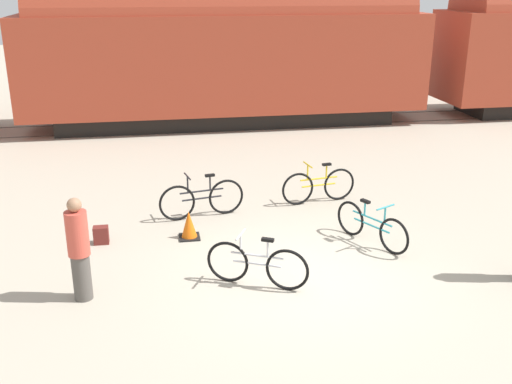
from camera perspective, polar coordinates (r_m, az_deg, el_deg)
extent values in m
plane|color=#B2A893|center=(10.30, 4.99, -7.91)|extent=(80.00, 80.00, 0.00)
cube|color=black|center=(20.80, -2.83, 7.22)|extent=(11.18, 2.15, 0.55)
cube|color=#9E3823|center=(20.48, -2.92, 12.26)|extent=(13.31, 2.87, 3.13)
cylinder|color=#9E3823|center=(20.34, -3.00, 16.63)|extent=(12.25, 2.73, 2.73)
cube|color=#4C4238|center=(20.17, -2.57, 6.05)|extent=(54.43, 0.07, 0.01)
cube|color=#4C4238|center=(21.56, -3.06, 6.94)|extent=(54.43, 0.07, 0.01)
torus|color=black|center=(9.93, -2.71, -6.65)|extent=(0.67, 0.37, 0.72)
torus|color=black|center=(9.67, 2.99, -7.42)|extent=(0.67, 0.37, 0.72)
cylinder|color=silver|center=(9.70, 0.10, -6.07)|extent=(0.81, 0.43, 0.04)
cylinder|color=silver|center=(9.77, 0.10, -6.86)|extent=(0.74, 0.39, 0.04)
cylinder|color=silver|center=(9.60, 1.12, -5.39)|extent=(0.04, 0.04, 0.30)
cube|color=black|center=(9.53, 1.12, -4.57)|extent=(0.21, 0.16, 0.05)
cylinder|color=silver|center=(9.71, -1.48, -4.97)|extent=(0.04, 0.04, 0.33)
cylinder|color=silver|center=(9.64, -1.49, -4.07)|extent=(0.23, 0.43, 0.03)
torus|color=black|center=(13.24, 4.00, 0.29)|extent=(0.74, 0.16, 0.74)
torus|color=black|center=(13.64, 7.92, 0.73)|extent=(0.74, 0.16, 0.74)
cylinder|color=gold|center=(13.37, 6.01, 1.28)|extent=(0.88, 0.17, 0.04)
cylinder|color=gold|center=(13.42, 5.99, 0.65)|extent=(0.80, 0.16, 0.04)
cylinder|color=gold|center=(13.40, 6.73, 1.99)|extent=(0.04, 0.04, 0.31)
cube|color=black|center=(13.35, 6.75, 2.63)|extent=(0.21, 0.11, 0.05)
cylinder|color=gold|center=(13.21, 4.94, 1.88)|extent=(0.04, 0.04, 0.35)
cylinder|color=gold|center=(13.16, 4.97, 2.59)|extent=(0.10, 0.46, 0.03)
torus|color=black|center=(12.46, -7.52, -1.06)|extent=(0.76, 0.20, 0.77)
torus|color=black|center=(12.72, -2.86, -0.46)|extent=(0.76, 0.20, 0.77)
cylinder|color=black|center=(12.51, -5.20, 0.09)|extent=(0.93, 0.22, 0.04)
cylinder|color=black|center=(12.57, -5.17, -0.60)|extent=(0.84, 0.20, 0.04)
cylinder|color=black|center=(12.51, -4.40, 0.89)|extent=(0.04, 0.04, 0.32)
cube|color=black|center=(12.46, -4.42, 1.59)|extent=(0.21, 0.12, 0.05)
cylinder|color=black|center=(12.38, -6.52, 0.71)|extent=(0.04, 0.04, 0.36)
cylinder|color=black|center=(12.33, -6.56, 1.49)|extent=(0.12, 0.46, 0.03)
torus|color=black|center=(11.16, 13.00, -4.15)|extent=(0.36, 0.63, 0.69)
torus|color=black|center=(11.83, 8.98, -2.49)|extent=(0.36, 0.63, 0.69)
cylinder|color=teal|center=(11.42, 10.99, -2.49)|extent=(0.47, 0.87, 0.04)
cylinder|color=teal|center=(11.48, 10.94, -3.15)|extent=(0.43, 0.79, 0.04)
cylinder|color=teal|center=(11.49, 10.33, -1.54)|extent=(0.04, 0.04, 0.29)
cube|color=black|center=(11.44, 10.37, -0.87)|extent=(0.16, 0.21, 0.05)
cylinder|color=teal|center=(11.18, 12.17, -2.19)|extent=(0.04, 0.04, 0.32)
cylinder|color=teal|center=(11.12, 12.23, -1.42)|extent=(0.42, 0.24, 0.03)
cylinder|color=#514C47|center=(9.79, -16.24, -7.75)|extent=(0.29, 0.29, 0.76)
cylinder|color=#CC4C3D|center=(9.49, -16.66, -3.81)|extent=(0.34, 0.34, 0.71)
sphere|color=#A37556|center=(9.32, -16.94, -1.19)|extent=(0.22, 0.22, 0.22)
cube|color=maroon|center=(11.74, -14.54, -3.99)|extent=(0.28, 0.20, 0.34)
cube|color=black|center=(11.74, -6.35, -4.28)|extent=(0.40, 0.40, 0.03)
cone|color=orange|center=(11.64, -6.40, -3.11)|extent=(0.32, 0.32, 0.55)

